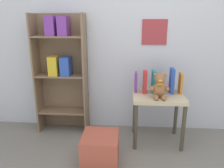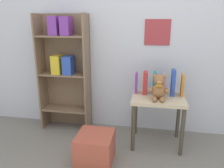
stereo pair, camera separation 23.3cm
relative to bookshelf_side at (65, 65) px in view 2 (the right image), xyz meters
name	(u,v)px [view 2 (the right image)]	position (x,y,z in m)	size (l,w,h in m)	color
wall_back	(133,23)	(0.78, 0.14, 0.47)	(4.80, 0.07, 2.50)	silver
bookshelf_side	(65,65)	(0.00, 0.00, 0.00)	(0.58, 0.24, 1.36)	#7F664C
display_table	(158,105)	(1.08, -0.22, -0.34)	(0.53, 0.41, 0.53)	beige
teddy_bear	(159,88)	(1.08, -0.29, -0.13)	(0.19, 0.18, 0.25)	#99663D
book_standing_purple	(136,83)	(0.85, -0.11, -0.14)	(0.02, 0.11, 0.22)	purple
book_standing_red	(145,83)	(0.94, -0.13, -0.13)	(0.04, 0.12, 0.24)	red
book_standing_teal	(154,83)	(1.04, -0.11, -0.13)	(0.04, 0.12, 0.24)	teal
book_standing_pink	(163,85)	(1.13, -0.13, -0.14)	(0.02, 0.12, 0.21)	#D17093
book_standing_blue	(173,83)	(1.23, -0.13, -0.11)	(0.04, 0.13, 0.27)	#2D51B7
book_standing_orange	(182,85)	(1.32, -0.12, -0.14)	(0.02, 0.13, 0.22)	orange
storage_bin	(95,149)	(0.52, -0.66, -0.63)	(0.33, 0.33, 0.29)	#AD4C38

